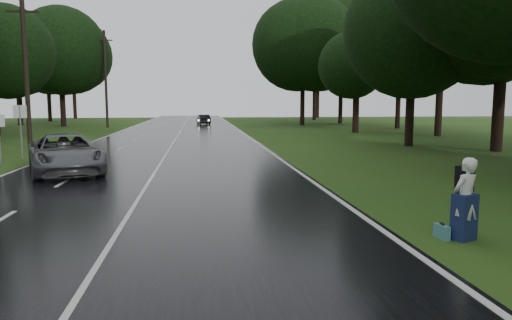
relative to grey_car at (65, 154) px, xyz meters
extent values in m
plane|color=#2B4B16|center=(3.53, -10.02, -0.82)|extent=(160.00, 160.00, 0.00)
cube|color=black|center=(3.53, 9.98, -0.80)|extent=(12.00, 140.00, 0.04)
cube|color=silver|center=(3.53, 9.98, -0.77)|extent=(0.12, 140.00, 0.01)
imported|color=#55575A|center=(0.00, 0.00, 0.00)|extent=(4.34, 6.13, 1.55)
imported|color=black|center=(5.91, 40.15, -0.15)|extent=(1.81, 3.95, 1.26)
imported|color=silver|center=(10.79, -10.44, 0.05)|extent=(0.75, 0.64, 1.74)
cube|color=#162249|center=(10.79, -10.44, -0.33)|extent=(0.58, 0.50, 0.97)
cube|color=black|center=(10.89, -10.21, 0.44)|extent=(0.45, 0.35, 0.56)
cube|color=teal|center=(10.37, -10.33, -0.67)|extent=(0.18, 0.44, 0.30)
camera|label=1|loc=(5.33, -19.35, 2.05)|focal=32.78mm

